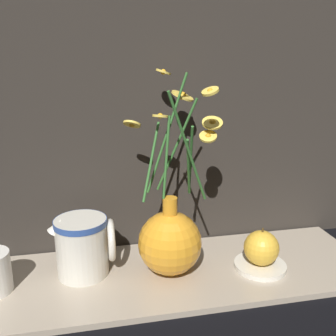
{
  "coord_description": "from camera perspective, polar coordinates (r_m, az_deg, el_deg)",
  "views": [
    {
      "loc": [
        -0.13,
        -0.66,
        0.43
      ],
      "look_at": [
        0.0,
        0.0,
        0.23
      ],
      "focal_mm": 40.0,
      "sensor_mm": 36.0,
      "label": 1
    }
  ],
  "objects": [
    {
      "name": "shelf",
      "position": [
        0.79,
        -0.12,
        -15.86
      ],
      "size": [
        0.85,
        0.26,
        0.01
      ],
      "color": "tan",
      "rests_on": "ground_plane"
    },
    {
      "name": "saucer_plate",
      "position": [
        0.82,
        13.84,
        -14.24
      ],
      "size": [
        0.11,
        0.11,
        0.01
      ],
      "color": "silver",
      "rests_on": "shelf"
    },
    {
      "name": "orange_fruit",
      "position": [
        0.8,
        14.04,
        -11.72
      ],
      "size": [
        0.07,
        0.07,
        0.08
      ],
      "color": "gold",
      "rests_on": "saucer_plate"
    },
    {
      "name": "ground_plane",
      "position": [
        0.8,
        -0.12,
        -16.23
      ],
      "size": [
        6.0,
        6.0,
        0.0
      ],
      "primitive_type": "plane",
      "color": "black"
    },
    {
      "name": "ceramic_pitcher",
      "position": [
        0.77,
        -12.76,
        -11.21
      ],
      "size": [
        0.13,
        0.1,
        0.13
      ],
      "color": "beige",
      "rests_on": "shelf"
    },
    {
      "name": "vase_with_flowers",
      "position": [
        0.76,
        0.34,
        -10.71
      ],
      "size": [
        0.18,
        0.2,
        0.4
      ],
      "color": "orange",
      "rests_on": "shelf"
    }
  ]
}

